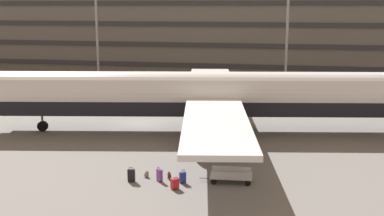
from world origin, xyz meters
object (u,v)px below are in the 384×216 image
(suitcase_navy, at_px, (131,175))
(suitcase_red, at_px, (160,175))
(backpack_upright, at_px, (146,174))
(baggage_cart, at_px, (231,176))
(airliner, at_px, (206,96))
(suitcase_large, at_px, (175,183))
(backpack_scuffed, at_px, (169,176))
(suitcase_silver, at_px, (183,177))

(suitcase_navy, xyz_separation_m, suitcase_red, (1.71, 0.42, -0.01))
(suitcase_navy, relative_size, backpack_upright, 2.13)
(suitcase_navy, bearing_deg, baggage_cart, 10.78)
(airliner, xyz_separation_m, suitcase_navy, (-2.54, -12.97, -2.79))
(suitcase_large, bearing_deg, airliner, 91.72)
(suitcase_red, relative_size, backpack_scuffed, 1.77)
(airliner, bearing_deg, backpack_upright, -98.91)
(suitcase_silver, bearing_deg, backpack_upright, 166.78)
(suitcase_silver, bearing_deg, suitcase_large, -103.31)
(suitcase_navy, bearing_deg, backpack_upright, 56.35)
(suitcase_silver, xyz_separation_m, baggage_cart, (2.92, 0.77, 0.05))
(suitcase_large, bearing_deg, backpack_scuffed, 114.37)
(suitcase_navy, bearing_deg, suitcase_large, -12.84)
(suitcase_navy, bearing_deg, backpack_scuffed, 22.81)
(airliner, xyz_separation_m, suitcase_large, (0.41, -13.64, -2.86))
(backpack_scuffed, xyz_separation_m, backpack_upright, (-1.56, 0.06, -0.04))
(suitcase_navy, height_order, suitcase_silver, suitcase_navy)
(suitcase_silver, height_order, suitcase_red, suitcase_red)
(backpack_upright, xyz_separation_m, baggage_cart, (5.46, 0.17, 0.23))
(suitcase_large, bearing_deg, suitcase_silver, 76.69)
(suitcase_large, relative_size, baggage_cart, 0.23)
(backpack_upright, height_order, baggage_cart, baggage_cart)
(suitcase_red, bearing_deg, backpack_upright, 151.27)
(suitcase_red, xyz_separation_m, backpack_upright, (-1.05, 0.57, -0.23))
(baggage_cart, bearing_deg, airliner, 106.87)
(airliner, height_order, backpack_scuffed, airliner)
(suitcase_silver, relative_size, suitcase_red, 0.95)
(airliner, distance_m, suitcase_navy, 13.51)
(backpack_scuffed, bearing_deg, suitcase_red, -134.76)
(backpack_scuffed, distance_m, baggage_cart, 3.91)
(suitcase_red, distance_m, baggage_cart, 4.47)
(suitcase_navy, xyz_separation_m, backpack_upright, (0.66, 0.99, -0.24))
(airliner, height_order, baggage_cart, airliner)
(baggage_cart, bearing_deg, backpack_upright, -178.17)
(airliner, bearing_deg, suitcase_large, -88.28)
(suitcase_navy, distance_m, suitcase_red, 1.76)
(backpack_scuffed, bearing_deg, suitcase_large, -65.63)
(suitcase_large, bearing_deg, baggage_cart, 30.06)
(suitcase_silver, xyz_separation_m, suitcase_red, (-1.49, 0.02, 0.04))
(suitcase_silver, height_order, baggage_cart, suitcase_silver)
(airliner, bearing_deg, suitcase_red, -93.78)
(suitcase_navy, relative_size, suitcase_silver, 1.08)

